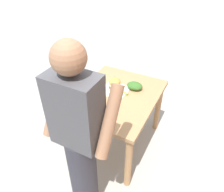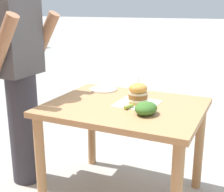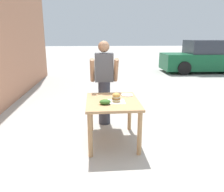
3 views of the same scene
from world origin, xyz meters
TOP-DOWN VIEW (x-y plane):
  - ground_plane at (0.00, 0.00)m, footprint 80.00×80.00m
  - patio_table at (0.00, 0.00)m, footprint 0.86×1.07m
  - serving_paper at (0.05, -0.07)m, footprint 0.29×0.29m
  - sandwich at (0.06, -0.08)m, footprint 0.14×0.14m
  - pickle_spear at (-0.08, -0.06)m, footprint 0.09×0.05m
  - side_plate_with_forks at (0.29, 0.31)m, footprint 0.22×0.22m
  - side_salad at (-0.13, -0.20)m, footprint 0.18×0.14m
  - diner_across_table at (-0.10, 0.83)m, footprint 0.55×0.35m
  - parked_car_near_curb at (5.33, 7.30)m, footprint 4.26×1.96m

SIDE VIEW (x-z plane):
  - ground_plane at x=0.00m, z-range 0.00..0.00m
  - patio_table at x=0.00m, z-range 0.25..0.99m
  - parked_car_near_curb at x=5.33m, z-range -0.08..1.52m
  - serving_paper at x=0.05m, z-range 0.74..0.75m
  - side_plate_with_forks at x=0.29m, z-range 0.74..0.76m
  - pickle_spear at x=-0.08m, z-range 0.75..0.77m
  - side_salad at x=-0.13m, z-range 0.74..0.82m
  - sandwich at x=0.06m, z-range 0.73..0.91m
  - diner_across_table at x=-0.10m, z-range 0.04..1.73m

